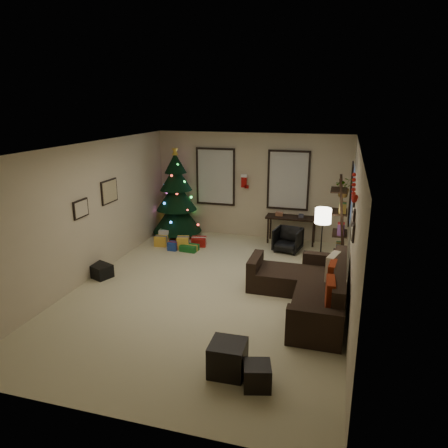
# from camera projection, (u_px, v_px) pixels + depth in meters

# --- Properties ---
(floor) EXTENTS (7.00, 7.00, 0.00)m
(floor) POSITION_uv_depth(u_px,v_px,m) (210.00, 290.00, 8.00)
(floor) COLOR beige
(floor) RESTS_ON ground
(ceiling) EXTENTS (7.00, 7.00, 0.00)m
(ceiling) POSITION_uv_depth(u_px,v_px,m) (209.00, 147.00, 7.24)
(ceiling) COLOR white
(ceiling) RESTS_ON floor
(wall_back) EXTENTS (5.00, 0.00, 5.00)m
(wall_back) POSITION_uv_depth(u_px,v_px,m) (251.00, 186.00, 10.85)
(wall_back) COLOR #C4B595
(wall_back) RESTS_ON floor
(wall_front) EXTENTS (5.00, 0.00, 5.00)m
(wall_front) POSITION_uv_depth(u_px,v_px,m) (107.00, 311.00, 4.39)
(wall_front) COLOR #C4B595
(wall_front) RESTS_ON floor
(wall_left) EXTENTS (0.00, 7.00, 7.00)m
(wall_left) POSITION_uv_depth(u_px,v_px,m) (89.00, 212.00, 8.28)
(wall_left) COLOR #C4B595
(wall_left) RESTS_ON floor
(wall_right) EXTENTS (0.00, 7.00, 7.00)m
(wall_right) POSITION_uv_depth(u_px,v_px,m) (353.00, 233.00, 6.96)
(wall_right) COLOR #C4B595
(wall_right) RESTS_ON floor
(window_back_left) EXTENTS (1.05, 0.06, 1.50)m
(window_back_left) POSITION_uv_depth(u_px,v_px,m) (216.00, 177.00, 11.01)
(window_back_left) COLOR #728CB2
(window_back_left) RESTS_ON wall_back
(window_back_right) EXTENTS (1.05, 0.06, 1.50)m
(window_back_right) POSITION_uv_depth(u_px,v_px,m) (288.00, 180.00, 10.51)
(window_back_right) COLOR #728CB2
(window_back_right) RESTS_ON wall_back
(window_right_wall) EXTENTS (0.06, 0.90, 1.30)m
(window_right_wall) POSITION_uv_depth(u_px,v_px,m) (352.00, 193.00, 9.27)
(window_right_wall) COLOR #728CB2
(window_right_wall) RESTS_ON wall_right
(christmas_tree) EXTENTS (1.28, 1.28, 2.39)m
(christmas_tree) POSITION_uv_depth(u_px,v_px,m) (176.00, 199.00, 11.02)
(christmas_tree) COLOR black
(christmas_tree) RESTS_ON floor
(presents) EXTENTS (1.30, 0.89, 0.30)m
(presents) POSITION_uv_depth(u_px,v_px,m) (180.00, 242.00, 10.37)
(presents) COLOR gold
(presents) RESTS_ON floor
(sofa) EXTENTS (1.76, 2.57, 0.84)m
(sofa) POSITION_uv_depth(u_px,v_px,m) (310.00, 290.00, 7.37)
(sofa) COLOR black
(sofa) RESTS_ON floor
(pillow_red_a) EXTENTS (0.16, 0.48, 0.47)m
(pillow_red_a) POSITION_uv_depth(u_px,v_px,m) (330.00, 294.00, 6.38)
(pillow_red_a) COLOR maroon
(pillow_red_a) RESTS_ON sofa
(pillow_red_b) EXTENTS (0.14, 0.43, 0.42)m
(pillow_red_b) POSITION_uv_depth(u_px,v_px,m) (332.00, 274.00, 7.10)
(pillow_red_b) COLOR maroon
(pillow_red_b) RESTS_ON sofa
(pillow_cream) EXTENTS (0.25, 0.47, 0.45)m
(pillow_cream) POSITION_uv_depth(u_px,v_px,m) (333.00, 266.00, 7.47)
(pillow_cream) COLOR #BEB69A
(pillow_cream) RESTS_ON sofa
(ottoman_near) EXTENTS (0.47, 0.47, 0.44)m
(ottoman_near) POSITION_uv_depth(u_px,v_px,m) (228.00, 358.00, 5.51)
(ottoman_near) COLOR black
(ottoman_near) RESTS_ON floor
(ottoman_far) EXTENTS (0.41, 0.41, 0.32)m
(ottoman_far) POSITION_uv_depth(u_px,v_px,m) (257.00, 376.00, 5.25)
(ottoman_far) COLOR black
(ottoman_far) RESTS_ON floor
(desk) EXTENTS (1.27, 0.45, 0.68)m
(desk) POSITION_uv_depth(u_px,v_px,m) (292.00, 220.00, 10.50)
(desk) COLOR black
(desk) RESTS_ON floor
(desk_chair) EXTENTS (0.64, 0.61, 0.57)m
(desk_chair) POSITION_uv_depth(u_px,v_px,m) (288.00, 240.00, 9.99)
(desk_chair) COLOR black
(desk_chair) RESTS_ON floor
(bookshelf) EXTENTS (0.30, 0.59, 2.02)m
(bookshelf) POSITION_uv_depth(u_px,v_px,m) (341.00, 227.00, 8.61)
(bookshelf) COLOR black
(bookshelf) RESTS_ON floor
(potted_plant) EXTENTS (0.57, 0.52, 0.53)m
(potted_plant) POSITION_uv_depth(u_px,v_px,m) (344.00, 184.00, 8.55)
(potted_plant) COLOR #4C4C4C
(potted_plant) RESTS_ON bookshelf
(floor_lamp) EXTENTS (0.31, 0.31, 1.48)m
(floor_lamp) POSITION_uv_depth(u_px,v_px,m) (323.00, 221.00, 8.12)
(floor_lamp) COLOR black
(floor_lamp) RESTS_ON floor
(art_map) EXTENTS (0.04, 0.60, 0.50)m
(art_map) POSITION_uv_depth(u_px,v_px,m) (109.00, 191.00, 8.91)
(art_map) COLOR black
(art_map) RESTS_ON wall_left
(art_abstract) EXTENTS (0.04, 0.45, 0.35)m
(art_abstract) POSITION_uv_depth(u_px,v_px,m) (81.00, 209.00, 7.98)
(art_abstract) COLOR black
(art_abstract) RESTS_ON wall_left
(gallery) EXTENTS (0.03, 1.25, 0.54)m
(gallery) POSITION_uv_depth(u_px,v_px,m) (353.00, 222.00, 6.83)
(gallery) COLOR black
(gallery) RESTS_ON wall_right
(garland) EXTENTS (0.08, 1.90, 0.30)m
(garland) POSITION_uv_depth(u_px,v_px,m) (354.00, 191.00, 6.68)
(garland) COLOR #A5140C
(garland) RESTS_ON wall_right
(stocking_left) EXTENTS (0.20, 0.05, 0.36)m
(stocking_left) POSITION_uv_depth(u_px,v_px,m) (244.00, 181.00, 10.67)
(stocking_left) COLOR #990F0C
(stocking_left) RESTS_ON wall_back
(stocking_right) EXTENTS (0.20, 0.05, 0.36)m
(stocking_right) POSITION_uv_depth(u_px,v_px,m) (259.00, 182.00, 10.82)
(stocking_right) COLOR #990F0C
(stocking_right) RESTS_ON wall_back
(storage_bin) EXTENTS (0.62, 0.52, 0.26)m
(storage_bin) POSITION_uv_depth(u_px,v_px,m) (99.00, 270.00, 8.59)
(storage_bin) COLOR black
(storage_bin) RESTS_ON floor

